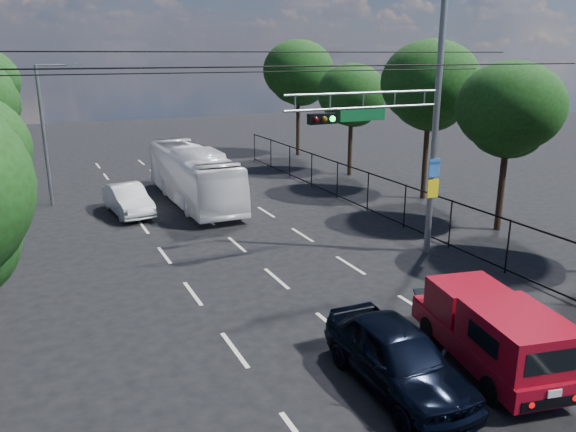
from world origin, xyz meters
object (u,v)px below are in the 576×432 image
white_bus (193,175)px  white_van (128,200)px  red_pickup (492,330)px  navy_hatchback (398,357)px  signal_mast (409,120)px

white_bus → white_van: bearing=-166.0°
white_van → red_pickup: bearing=-78.1°
red_pickup → navy_hatchback: red_pickup is taller
red_pickup → white_bus: (-2.12, 18.96, 0.43)m
signal_mast → red_pickup: bearing=-110.6°
navy_hatchback → white_bus: (0.50, 18.72, 0.64)m
red_pickup → white_van: 18.95m
white_bus → red_pickup: bearing=-83.6°
signal_mast → red_pickup: signal_mast is taller
signal_mast → white_van: 14.32m
signal_mast → white_bus: size_ratio=0.93×
navy_hatchback → white_bus: 18.74m
navy_hatchback → white_van: size_ratio=1.07×
signal_mast → white_van: signal_mast is taller
signal_mast → navy_hatchback: size_ratio=2.05×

